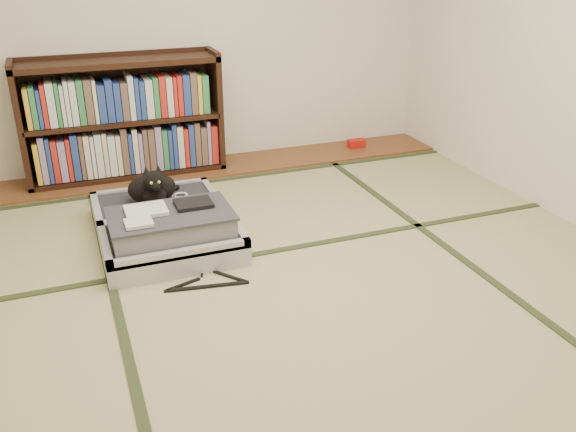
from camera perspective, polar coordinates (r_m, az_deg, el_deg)
name	(u,v)px	position (r m, az deg, el deg)	size (l,w,h in m)	color
floor	(302,282)	(3.43, 1.31, -6.19)	(4.50, 4.50, 0.00)	tan
wood_strip	(212,167)	(5.16, -7.08, 4.56)	(4.00, 0.50, 0.02)	brown
red_item	(356,143)	(5.63, 6.41, 6.77)	(0.15, 0.09, 0.07)	#B7140E
room_shell	(305,8)	(2.97, 1.59, 18.90)	(4.50, 4.50, 4.50)	white
tatami_borders	(272,244)	(3.83, -1.47, -2.63)	(4.00, 4.50, 0.01)	#2D381E
bookcase	(124,122)	(4.99, -15.12, 8.53)	(1.53, 0.35, 0.98)	black
suitcase	(166,226)	(3.89, -11.37, -0.91)	(0.81, 1.09, 0.32)	#B5B5BA
cat	(153,188)	(4.10, -12.55, 2.59)	(0.36, 0.36, 0.29)	black
cable_coil	(180,196)	(4.18, -10.05, 1.84)	(0.11, 0.11, 0.03)	white
hanger	(207,283)	(3.43, -7.57, -6.25)	(0.47, 0.24, 0.01)	black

